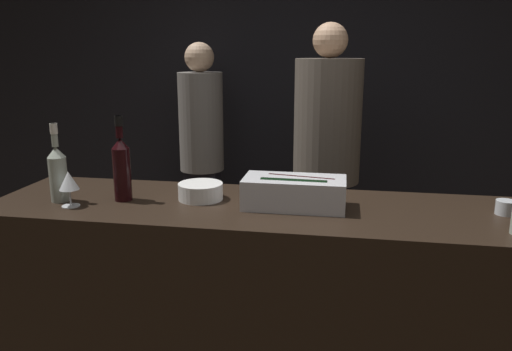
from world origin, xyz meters
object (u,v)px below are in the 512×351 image
Objects in this scene: red_wine_bottle_black_foil at (122,166)px; white_wine_bottle at (58,171)px; wine_glass at (69,182)px; ice_bin_with_bottles at (295,191)px; bowl_white at (201,191)px; candle_votive at (506,207)px; person_in_hoodie at (326,155)px; person_blond_tee at (202,146)px.

red_wine_bottle_black_foil is 0.27m from white_wine_bottle.
wine_glass is 0.22m from red_wine_bottle_black_foil.
bowl_white is (-0.41, 0.04, -0.03)m from ice_bin_with_bottles.
bowl_white is at bearing -179.81° from candle_votive.
candle_votive is 1.30m from person_in_hoodie.
ice_bin_with_bottles is 0.23× the size of person_in_hoodie.
white_wine_bottle is at bearing -164.75° from person_blond_tee.
wine_glass is at bearing -37.01° from white_wine_bottle.
white_wine_bottle reaches higher than bowl_white.
ice_bin_with_bottles reaches higher than candle_votive.
person_blond_tee reaches higher than candle_votive.
person_in_hoodie is at bearing -92.99° from person_blond_tee.
red_wine_bottle_black_foil reaches higher than wine_glass.
candle_votive is (1.24, 0.00, -0.01)m from bowl_white.
white_wine_bottle is at bearing -175.77° from candle_votive.
ice_bin_with_bottles is at bearing -130.31° from person_blond_tee.
ice_bin_with_bottles is at bearing 9.38° from wine_glass.
bowl_white reaches higher than candle_votive.
ice_bin_with_bottles is 1.13m from person_in_hoodie.
red_wine_bottle_black_foil reaches higher than candle_votive.
red_wine_bottle_black_foil reaches higher than bowl_white.
wine_glass is (-0.50, -0.20, 0.07)m from bowl_white.
candle_votive is 0.23× the size of white_wine_bottle.
red_wine_bottle_black_foil is at bearing 12.96° from white_wine_bottle.
white_wine_bottle reaches higher than candle_votive.
person_blond_tee is at bearing -93.62° from person_in_hoodie.
wine_glass reaches higher than candle_votive.
person_in_hoodie reaches higher than ice_bin_with_bottles.
ice_bin_with_bottles is 5.44× the size of candle_votive.
white_wine_bottle is at bearing -167.41° from bowl_white.
person_blond_tee is (0.08, 1.69, -0.15)m from wine_glass.
bowl_white is 0.11× the size of person_in_hoodie.
bowl_white is 0.11× the size of person_blond_tee.
bowl_white is 0.58× the size of white_wine_bottle.
white_wine_bottle is (-0.26, -0.06, -0.02)m from red_wine_bottle_black_foil.
bowl_white is at bearing 12.30° from red_wine_bottle_black_foil.
wine_glass is 1.95× the size of candle_votive.
person_in_hoodie is at bearing 54.12° from red_wine_bottle_black_foil.
red_wine_bottle_black_foil is (-0.33, -0.07, 0.11)m from bowl_white.
ice_bin_with_bottles is at bearing -176.70° from candle_votive.
ice_bin_with_bottles is 0.25× the size of person_blond_tee.
person_in_hoodie is (0.09, 1.12, -0.07)m from ice_bin_with_bottles.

